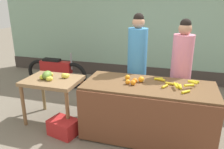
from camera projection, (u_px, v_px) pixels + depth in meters
ground_plane at (127, 131)px, 3.68m from camera, size 24.00×24.00×0.00m
market_wall_back at (152, 25)px, 5.67m from camera, size 8.53×0.23×2.97m
fruit_stall_counter at (147, 111)px, 3.44m from camera, size 1.95×0.87×0.87m
side_table_wooden at (53, 85)px, 3.82m from camera, size 0.93×0.70×0.79m
banana_bunch_pile at (177, 84)px, 3.26m from camera, size 0.67×0.54×0.07m
orange_pile at (133, 80)px, 3.38m from camera, size 0.31×0.28×0.09m
mango_papaya_pile at (50, 76)px, 3.77m from camera, size 0.46×0.32×0.14m
vendor_woman_blue_shirt at (137, 66)px, 3.99m from camera, size 0.34×0.34×1.86m
vendor_woman_pink_shirt at (181, 72)px, 3.76m from camera, size 0.34×0.34×1.79m
parked_motorcycle at (56, 71)px, 5.47m from camera, size 1.60×0.18×0.88m
produce_crate at (63, 127)px, 3.56m from camera, size 0.50×0.42×0.26m
produce_sack at (106, 93)px, 4.46m from camera, size 0.47×0.45×0.57m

